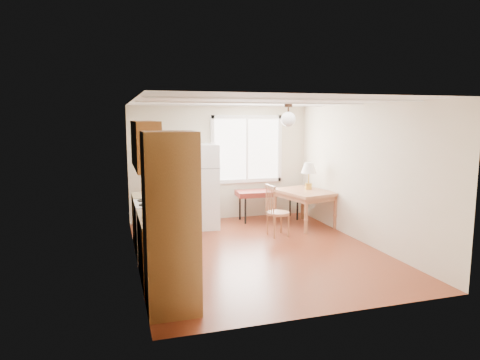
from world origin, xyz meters
name	(u,v)px	position (x,y,z in m)	size (l,w,h in m)	color
room_shell	(258,178)	(0.00, 0.00, 1.25)	(4.60, 5.60, 2.62)	#5B2112
kitchen_run	(158,218)	(-1.72, -0.63, 0.84)	(0.65, 3.40, 2.20)	brown
window_unit	(247,149)	(0.60, 2.47, 1.55)	(1.64, 0.05, 1.51)	white
pendant_light	(288,118)	(0.70, 0.40, 2.24)	(0.26, 0.26, 0.40)	black
refrigerator	(200,186)	(-0.60, 1.84, 0.86)	(0.77, 0.77, 1.72)	white
bench	(269,193)	(0.97, 2.04, 0.59)	(1.47, 0.62, 0.66)	maroon
dining_table	(304,195)	(1.50, 1.34, 0.64)	(1.15, 1.37, 0.75)	#955A39
chair	(274,207)	(0.59, 0.77, 0.56)	(0.44, 0.43, 0.98)	#955A39
table_lamp	(309,170)	(1.65, 1.48, 1.16)	(0.32, 0.32, 0.56)	gold
coffee_maker	(159,207)	(-1.72, -0.84, 1.03)	(0.23, 0.27, 0.37)	black
kettle	(154,204)	(-1.75, -0.40, 1.00)	(0.12, 0.12, 0.24)	red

